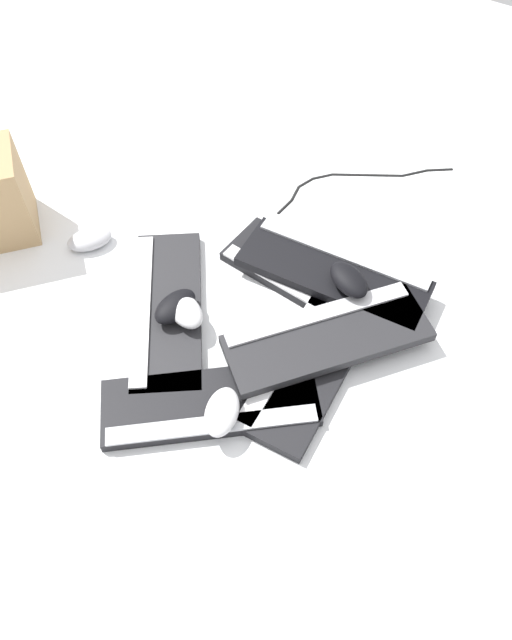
{
  "coord_description": "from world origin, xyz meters",
  "views": [
    {
      "loc": [
        0.41,
        -0.72,
        1.15
      ],
      "look_at": [
        -0.0,
        -0.04,
        0.03
      ],
      "focal_mm": 35.0,
      "sensor_mm": 36.0,
      "label": 1
    }
  ],
  "objects_px": {
    "keyboard_0": "(312,360)",
    "mouse_3": "(349,280)",
    "mouse_1": "(222,412)",
    "mouse_2": "(185,310)",
    "keyboard_2": "(166,309)",
    "mouse_0": "(90,239)",
    "mouse_4": "(175,306)",
    "keyboard_5": "(327,337)",
    "keyboard_3": "(210,404)",
    "keyboard_1": "(312,280)",
    "keyboard_4": "(334,272)"
  },
  "relations": [
    {
      "from": "keyboard_0",
      "to": "mouse_3",
      "type": "xyz_separation_m",
      "value": [
        -0.01,
        0.19,
        0.07
      ]
    },
    {
      "from": "mouse_1",
      "to": "mouse_2",
      "type": "relative_size",
      "value": 1.0
    },
    {
      "from": "keyboard_2",
      "to": "mouse_0",
      "type": "bearing_deg",
      "value": 165.7
    },
    {
      "from": "keyboard_2",
      "to": "mouse_4",
      "type": "distance_m",
      "value": 0.05
    },
    {
      "from": "keyboard_5",
      "to": "mouse_4",
      "type": "height_order",
      "value": "mouse_4"
    },
    {
      "from": "mouse_2",
      "to": "mouse_0",
      "type": "bearing_deg",
      "value": 13.51
    },
    {
      "from": "mouse_1",
      "to": "keyboard_2",
      "type": "bearing_deg",
      "value": 38.76
    },
    {
      "from": "keyboard_5",
      "to": "mouse_0",
      "type": "xyz_separation_m",
      "value": [
        -0.64,
        -0.03,
        -0.02
      ]
    },
    {
      "from": "keyboard_2",
      "to": "keyboard_3",
      "type": "distance_m",
      "value": 0.27
    },
    {
      "from": "mouse_1",
      "to": "keyboard_1",
      "type": "bearing_deg",
      "value": -16.24
    },
    {
      "from": "keyboard_1",
      "to": "mouse_1",
      "type": "xyz_separation_m",
      "value": [
        0.02,
        -0.41,
        0.04
      ]
    },
    {
      "from": "mouse_1",
      "to": "mouse_3",
      "type": "distance_m",
      "value": 0.41
    },
    {
      "from": "keyboard_3",
      "to": "keyboard_1",
      "type": "bearing_deg",
      "value": 86.46
    },
    {
      "from": "keyboard_1",
      "to": "mouse_3",
      "type": "bearing_deg",
      "value": -4.57
    },
    {
      "from": "keyboard_3",
      "to": "mouse_4",
      "type": "distance_m",
      "value": 0.24
    },
    {
      "from": "keyboard_2",
      "to": "keyboard_1",
      "type": "bearing_deg",
      "value": 45.17
    },
    {
      "from": "mouse_0",
      "to": "mouse_2",
      "type": "height_order",
      "value": "mouse_2"
    },
    {
      "from": "mouse_2",
      "to": "keyboard_2",
      "type": "bearing_deg",
      "value": 24.76
    },
    {
      "from": "mouse_0",
      "to": "keyboard_2",
      "type": "bearing_deg",
      "value": -67.59
    },
    {
      "from": "keyboard_0",
      "to": "mouse_4",
      "type": "relative_size",
      "value": 4.05
    },
    {
      "from": "keyboard_2",
      "to": "keyboard_4",
      "type": "height_order",
      "value": "keyboard_4"
    },
    {
      "from": "keyboard_4",
      "to": "mouse_0",
      "type": "bearing_deg",
      "value": -160.85
    },
    {
      "from": "keyboard_4",
      "to": "mouse_0",
      "type": "distance_m",
      "value": 0.6
    },
    {
      "from": "keyboard_1",
      "to": "keyboard_4",
      "type": "height_order",
      "value": "keyboard_4"
    },
    {
      "from": "mouse_1",
      "to": "mouse_4",
      "type": "relative_size",
      "value": 1.0
    },
    {
      "from": "keyboard_1",
      "to": "keyboard_0",
      "type": "bearing_deg",
      "value": -61.69
    },
    {
      "from": "keyboard_0",
      "to": "keyboard_2",
      "type": "distance_m",
      "value": 0.35
    },
    {
      "from": "keyboard_5",
      "to": "mouse_2",
      "type": "distance_m",
      "value": 0.32
    },
    {
      "from": "keyboard_0",
      "to": "keyboard_4",
      "type": "distance_m",
      "value": 0.23
    },
    {
      "from": "keyboard_5",
      "to": "mouse_3",
      "type": "relative_size",
      "value": 3.95
    },
    {
      "from": "keyboard_4",
      "to": "mouse_1",
      "type": "xyz_separation_m",
      "value": [
        -0.03,
        -0.44,
        0.01
      ]
    },
    {
      "from": "keyboard_3",
      "to": "keyboard_4",
      "type": "distance_m",
      "value": 0.42
    },
    {
      "from": "keyboard_0",
      "to": "keyboard_1",
      "type": "distance_m",
      "value": 0.22
    },
    {
      "from": "keyboard_4",
      "to": "mouse_1",
      "type": "distance_m",
      "value": 0.44
    },
    {
      "from": "keyboard_5",
      "to": "mouse_2",
      "type": "bearing_deg",
      "value": -161.12
    },
    {
      "from": "mouse_0",
      "to": "mouse_2",
      "type": "xyz_separation_m",
      "value": [
        0.34,
        -0.07,
        0.03
      ]
    },
    {
      "from": "keyboard_3",
      "to": "mouse_1",
      "type": "distance_m",
      "value": 0.06
    },
    {
      "from": "keyboard_3",
      "to": "keyboard_5",
      "type": "height_order",
      "value": "keyboard_5"
    },
    {
      "from": "mouse_0",
      "to": "keyboard_1",
      "type": "bearing_deg",
      "value": -35.08
    },
    {
      "from": "keyboard_5",
      "to": "mouse_0",
      "type": "distance_m",
      "value": 0.64
    },
    {
      "from": "keyboard_4",
      "to": "mouse_3",
      "type": "bearing_deg",
      "value": -32.83
    },
    {
      "from": "keyboard_0",
      "to": "mouse_0",
      "type": "xyz_separation_m",
      "value": [
        -0.63,
        0.02,
        0.01
      ]
    },
    {
      "from": "keyboard_1",
      "to": "mouse_0",
      "type": "bearing_deg",
      "value": -161.79
    },
    {
      "from": "mouse_1",
      "to": "mouse_3",
      "type": "relative_size",
      "value": 1.0
    },
    {
      "from": "keyboard_5",
      "to": "mouse_3",
      "type": "height_order",
      "value": "mouse_3"
    },
    {
      "from": "mouse_2",
      "to": "mouse_4",
      "type": "distance_m",
      "value": 0.02
    },
    {
      "from": "keyboard_0",
      "to": "keyboard_3",
      "type": "xyz_separation_m",
      "value": [
        -0.13,
        -0.2,
        0.0
      ]
    },
    {
      "from": "keyboard_3",
      "to": "mouse_2",
      "type": "height_order",
      "value": "mouse_2"
    },
    {
      "from": "keyboard_1",
      "to": "mouse_4",
      "type": "bearing_deg",
      "value": -130.4
    },
    {
      "from": "keyboard_4",
      "to": "mouse_2",
      "type": "height_order",
      "value": "mouse_2"
    }
  ]
}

